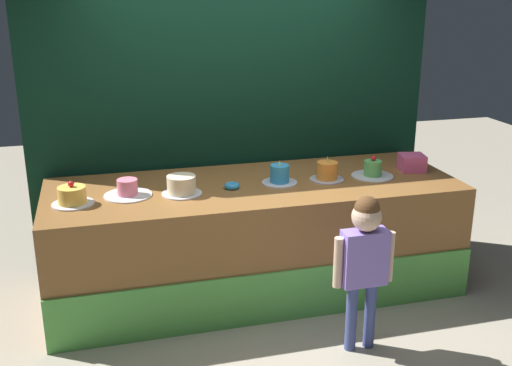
# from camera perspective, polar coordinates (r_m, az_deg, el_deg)

# --- Properties ---
(ground_plane) EXTENTS (12.00, 12.00, 0.00)m
(ground_plane) POSITION_cam_1_polar(r_m,az_deg,el_deg) (4.66, 1.68, -12.81)
(ground_plane) COLOR #ADA38E
(stage_platform) EXTENTS (3.22, 1.16, 0.90)m
(stage_platform) POSITION_cam_1_polar(r_m,az_deg,el_deg) (4.94, -0.15, -5.07)
(stage_platform) COLOR brown
(stage_platform) RESTS_ON ground_plane
(curtain_backdrop) EXTENTS (3.49, 0.08, 2.83)m
(curtain_backdrop) POSITION_cam_1_polar(r_m,az_deg,el_deg) (5.29, -2.04, 7.45)
(curtain_backdrop) COLOR black
(curtain_backdrop) RESTS_ON ground_plane
(child_figure) EXTENTS (0.43, 0.20, 1.11)m
(child_figure) POSITION_cam_1_polar(r_m,az_deg,el_deg) (4.09, 10.11, -6.45)
(child_figure) COLOR #3F4C8C
(child_figure) RESTS_ON ground_plane
(pink_box) EXTENTS (0.23, 0.22, 0.14)m
(pink_box) POSITION_cam_1_polar(r_m,az_deg,el_deg) (5.27, 14.37, 1.86)
(pink_box) COLOR pink
(pink_box) RESTS_ON stage_platform
(donut) EXTENTS (0.12, 0.12, 0.04)m
(donut) POSITION_cam_1_polar(r_m,az_deg,el_deg) (4.67, -2.27, -0.26)
(donut) COLOR #3399D8
(donut) RESTS_ON stage_platform
(cake_far_left) EXTENTS (0.30, 0.30, 0.17)m
(cake_far_left) POSITION_cam_1_polar(r_m,az_deg,el_deg) (4.51, -16.82, -1.19)
(cake_far_left) COLOR silver
(cake_far_left) RESTS_ON stage_platform
(cake_left) EXTENTS (0.36, 0.36, 0.13)m
(cake_left) POSITION_cam_1_polar(r_m,az_deg,el_deg) (4.60, -11.92, -0.61)
(cake_left) COLOR white
(cake_left) RESTS_ON stage_platform
(cake_center_left) EXTENTS (0.30, 0.30, 0.14)m
(cake_center_left) POSITION_cam_1_polar(r_m,az_deg,el_deg) (4.56, -6.98, -0.24)
(cake_center_left) COLOR silver
(cake_center_left) RESTS_ON stage_platform
(cake_center_right) EXTENTS (0.28, 0.28, 0.19)m
(cake_center_right) POSITION_cam_1_polar(r_m,az_deg,el_deg) (4.78, 2.22, 0.73)
(cake_center_right) COLOR silver
(cake_center_right) RESTS_ON stage_platform
(cake_right) EXTENTS (0.27, 0.27, 0.20)m
(cake_right) POSITION_cam_1_polar(r_m,az_deg,el_deg) (4.89, 6.66, 1.05)
(cake_right) COLOR silver
(cake_right) RESTS_ON stage_platform
(cake_far_right) EXTENTS (0.34, 0.34, 0.18)m
(cake_far_right) POSITION_cam_1_polar(r_m,az_deg,el_deg) (5.04, 10.86, 1.17)
(cake_far_right) COLOR silver
(cake_far_right) RESTS_ON stage_platform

